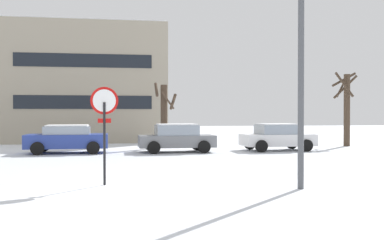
{
  "coord_description": "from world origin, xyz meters",
  "views": [
    {
      "loc": [
        0.05,
        -13.55,
        1.94
      ],
      "look_at": [
        2.93,
        5.42,
        1.71
      ],
      "focal_mm": 40.83,
      "sensor_mm": 36.0,
      "label": 1
    }
  ],
  "objects_px": {
    "stop_sign": "(104,116)",
    "parked_car_white": "(277,137)",
    "street_lamp": "(310,58)",
    "parked_car_blue": "(67,139)",
    "parked_car_gray": "(177,138)"
  },
  "relations": [
    {
      "from": "parked_car_gray",
      "to": "parked_car_white",
      "type": "xyz_separation_m",
      "value": [
        5.53,
        0.18,
        -0.0
      ]
    },
    {
      "from": "street_lamp",
      "to": "parked_car_blue",
      "type": "height_order",
      "value": "street_lamp"
    },
    {
      "from": "parked_car_gray",
      "to": "parked_car_blue",
      "type": "bearing_deg",
      "value": 177.39
    },
    {
      "from": "stop_sign",
      "to": "parked_car_blue",
      "type": "height_order",
      "value": "stop_sign"
    },
    {
      "from": "parked_car_gray",
      "to": "parked_car_white",
      "type": "relative_size",
      "value": 1.02
    },
    {
      "from": "parked_car_blue",
      "to": "parked_car_white",
      "type": "distance_m",
      "value": 11.05
    },
    {
      "from": "parked_car_gray",
      "to": "parked_car_white",
      "type": "distance_m",
      "value": 5.53
    },
    {
      "from": "parked_car_gray",
      "to": "stop_sign",
      "type": "bearing_deg",
      "value": -107.22
    },
    {
      "from": "stop_sign",
      "to": "parked_car_white",
      "type": "xyz_separation_m",
      "value": [
        8.71,
        10.46,
        -1.16
      ]
    },
    {
      "from": "stop_sign",
      "to": "street_lamp",
      "type": "relative_size",
      "value": 0.48
    },
    {
      "from": "street_lamp",
      "to": "parked_car_white",
      "type": "bearing_deg",
      "value": 74.17
    },
    {
      "from": "stop_sign",
      "to": "parked_car_gray",
      "type": "distance_m",
      "value": 10.83
    },
    {
      "from": "street_lamp",
      "to": "parked_car_gray",
      "type": "bearing_deg",
      "value": 100.57
    },
    {
      "from": "parked_car_blue",
      "to": "parked_car_white",
      "type": "xyz_separation_m",
      "value": [
        11.05,
        -0.08,
        0.0
      ]
    },
    {
      "from": "street_lamp",
      "to": "parked_car_blue",
      "type": "relative_size",
      "value": 1.38
    }
  ]
}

